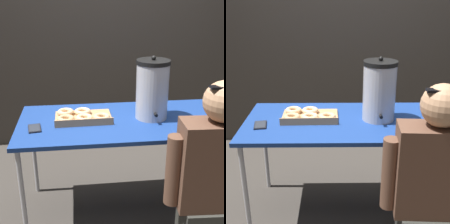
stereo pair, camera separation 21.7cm
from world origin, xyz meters
TOP-DOWN VIEW (x-y plane):
  - ground_plane at (0.00, 0.00)m, footprint 12.00×12.00m
  - back_wall at (0.00, 1.30)m, footprint 6.00×0.11m
  - folding_table at (0.00, 0.00)m, footprint 1.48×0.72m
  - donut_box at (-0.30, 0.03)m, footprint 0.41×0.29m
  - coffee_urn at (0.20, 0.02)m, footprint 0.23×0.26m
  - cell_phone at (-0.61, -0.10)m, footprint 0.10×0.14m
  - person_seated at (0.43, -0.59)m, footprint 0.56×0.25m

SIDE VIEW (x-z plane):
  - ground_plane at x=0.00m, z-range 0.00..0.00m
  - person_seated at x=0.43m, z-range -0.02..1.17m
  - folding_table at x=0.00m, z-range 0.33..1.10m
  - cell_phone at x=-0.61m, z-range 0.76..0.77m
  - donut_box at x=-0.30m, z-range 0.76..0.81m
  - coffee_urn at x=0.20m, z-range 0.75..1.20m
  - back_wall at x=0.00m, z-range 0.00..2.86m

